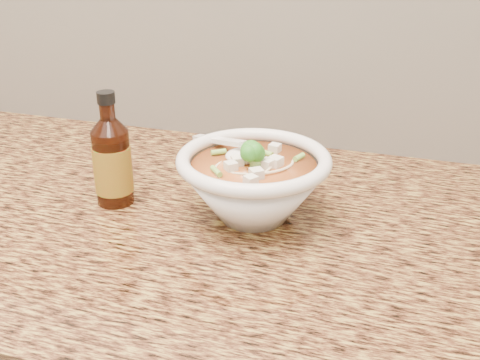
# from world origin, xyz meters

# --- Properties ---
(counter_slab) EXTENTS (4.00, 0.68, 0.04)m
(counter_slab) POSITION_xyz_m (0.00, 1.68, 0.88)
(counter_slab) COLOR #A4893C
(counter_slab) RESTS_ON cabinet
(soup_bowl) EXTENTS (0.23, 0.22, 0.12)m
(soup_bowl) POSITION_xyz_m (0.23, 1.69, 0.95)
(soup_bowl) COLOR white
(soup_bowl) RESTS_ON counter_slab
(hot_sauce_bottle) EXTENTS (0.08, 0.08, 0.17)m
(hot_sauce_bottle) POSITION_xyz_m (0.01, 1.67, 0.97)
(hot_sauce_bottle) COLOR #371307
(hot_sauce_bottle) RESTS_ON counter_slab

